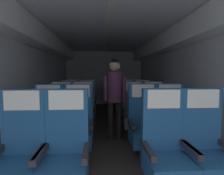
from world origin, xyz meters
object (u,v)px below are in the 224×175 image
(seat_b_right_window, at_px, (144,126))
(seat_e_right_aisle, at_px, (136,100))
(seat_d_right_aisle, at_px, (143,105))
(seat_d_right_window, at_px, (126,105))
(seat_e_right_window, at_px, (122,100))
(seat_b_right_aisle, at_px, (171,126))
(seat_a_left_aisle, at_px, (65,155))
(seat_b_left_window, at_px, (48,128))
(seat_e_left_window, at_px, (75,100))
(seat_d_left_aisle, at_px, (87,106))
(seat_c_left_window, at_px, (61,114))
(seat_c_right_window, at_px, (133,113))
(seat_c_right_aisle, at_px, (154,113))
(seat_d_left_window, at_px, (69,106))
(seat_b_left_aisle, at_px, (78,127))
(seat_e_left_aisle, at_px, (89,100))
(seat_c_left_aisle, at_px, (83,114))
(flight_attendant, at_px, (115,90))
(seat_a_right_window, at_px, (166,152))
(seat_a_left_window, at_px, (20,157))
(seat_a_right_aisle, at_px, (206,151))

(seat_b_right_window, height_order, seat_e_right_aisle, same)
(seat_d_right_aisle, xyz_separation_m, seat_d_right_window, (-0.45, 0.01, 0.00))
(seat_e_right_window, bearing_deg, seat_b_right_aisle, -81.37)
(seat_e_right_window, bearing_deg, seat_a_left_aisle, -105.22)
(seat_b_left_window, distance_m, seat_e_left_window, 2.86)
(seat_a_left_aisle, xyz_separation_m, seat_d_left_aisle, (0.00, 2.84, 0.00))
(seat_b_left_window, relative_size, seat_c_left_window, 1.00)
(seat_c_right_window, bearing_deg, seat_c_right_aisle, -1.54)
(seat_b_right_window, distance_m, seat_d_left_aisle, 2.15)
(seat_e_left_window, relative_size, seat_e_right_window, 1.00)
(seat_c_right_aisle, height_order, seat_d_left_window, same)
(seat_b_left_aisle, bearing_deg, seat_e_right_window, 70.12)
(seat_b_right_window, bearing_deg, seat_c_left_window, 147.02)
(seat_b_left_aisle, relative_size, seat_d_right_aisle, 1.00)
(seat_a_left_aisle, relative_size, seat_e_right_window, 1.00)
(seat_a_left_aisle, xyz_separation_m, seat_c_right_aisle, (1.46, 1.87, 0.00))
(seat_d_left_window, relative_size, seat_e_left_aisle, 1.00)
(seat_b_left_aisle, height_order, seat_e_right_aisle, same)
(seat_d_right_aisle, bearing_deg, seat_e_left_window, 153.34)
(seat_c_left_aisle, height_order, seat_c_right_window, same)
(seat_a_left_aisle, distance_m, seat_d_right_aisle, 3.19)
(seat_b_right_window, relative_size, seat_c_right_window, 1.00)
(seat_e_right_window, bearing_deg, flight_attendant, -100.87)
(seat_c_left_aisle, distance_m, seat_e_left_window, 1.96)
(seat_e_left_window, distance_m, seat_e_left_aisle, 0.43)
(seat_a_right_window, height_order, seat_c_left_window, same)
(seat_a_left_window, height_order, seat_b_left_aisle, same)
(seat_a_left_aisle, height_order, seat_e_left_aisle, same)
(seat_c_left_aisle, bearing_deg, seat_a_right_aisle, -52.06)
(seat_d_left_window, bearing_deg, seat_b_right_aisle, -44.59)
(seat_e_left_window, bearing_deg, seat_b_left_window, -90.03)
(seat_c_left_window, bearing_deg, seat_d_right_window, 33.08)
(seat_c_right_window, relative_size, seat_e_left_window, 1.00)
(seat_b_right_window, bearing_deg, seat_e_left_aisle, 110.00)
(seat_b_right_window, relative_size, seat_c_right_aisle, 1.00)
(seat_a_left_aisle, bearing_deg, seat_e_right_window, 74.78)
(seat_d_right_aisle, height_order, seat_e_left_aisle, same)
(seat_d_right_window, bearing_deg, seat_a_left_window, -117.18)
(seat_a_right_window, relative_size, seat_b_left_window, 1.00)
(seat_c_right_aisle, bearing_deg, seat_e_left_aisle, 127.72)
(seat_a_left_aisle, distance_m, seat_e_left_aisle, 3.77)
(seat_b_left_aisle, bearing_deg, seat_b_right_window, -0.37)
(seat_d_right_aisle, bearing_deg, seat_a_left_window, -123.98)
(seat_c_left_window, height_order, seat_d_right_window, same)
(seat_b_left_window, xyz_separation_m, seat_b_right_aisle, (1.89, 0.02, 0.00))
(seat_b_left_window, height_order, seat_e_left_window, same)
(seat_a_left_window, xyz_separation_m, seat_c_right_window, (1.47, 1.89, 0.00))
(seat_d_left_aisle, bearing_deg, seat_e_left_aisle, 90.39)
(seat_b_left_window, distance_m, seat_d_right_aisle, 2.69)
(seat_a_left_window, distance_m, seat_d_left_aisle, 2.88)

